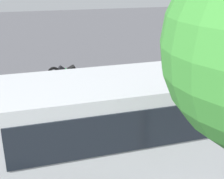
{
  "coord_description": "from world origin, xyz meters",
  "views": [
    {
      "loc": [
        3.07,
        11.64,
        5.82
      ],
      "look_at": [
        -0.36,
        -0.11,
        1.1
      ],
      "focal_mm": 48.86,
      "sensor_mm": 36.0,
      "label": 1
    }
  ],
  "objects_px": {
    "stunt_motorcycle": "(69,76)",
    "parked_motorcycle_silver": "(166,127)",
    "tour_bus": "(175,125)",
    "spectator_far_left": "(186,101)",
    "spectator_right": "(86,112)",
    "spectator_left": "(154,108)",
    "spectator_centre": "(126,109)",
    "traffic_cone": "(108,95)"
  },
  "relations": [
    {
      "from": "spectator_right",
      "to": "traffic_cone",
      "type": "relative_size",
      "value": 2.87
    },
    {
      "from": "spectator_left",
      "to": "spectator_centre",
      "type": "height_order",
      "value": "spectator_centre"
    },
    {
      "from": "spectator_far_left",
      "to": "spectator_centre",
      "type": "bearing_deg",
      "value": 1.24
    },
    {
      "from": "tour_bus",
      "to": "parked_motorcycle_silver",
      "type": "relative_size",
      "value": 5.39
    },
    {
      "from": "spectator_centre",
      "to": "traffic_cone",
      "type": "height_order",
      "value": "spectator_centre"
    },
    {
      "from": "spectator_left",
      "to": "parked_motorcycle_silver",
      "type": "height_order",
      "value": "spectator_left"
    },
    {
      "from": "spectator_left",
      "to": "traffic_cone",
      "type": "xyz_separation_m",
      "value": [
        0.87,
        -3.43,
        -0.7
      ]
    },
    {
      "from": "parked_motorcycle_silver",
      "to": "traffic_cone",
      "type": "height_order",
      "value": "parked_motorcycle_silver"
    },
    {
      "from": "traffic_cone",
      "to": "spectator_centre",
      "type": "bearing_deg",
      "value": 86.28
    },
    {
      "from": "spectator_centre",
      "to": "parked_motorcycle_silver",
      "type": "xyz_separation_m",
      "value": [
        -1.34,
        0.75,
        -0.57
      ]
    },
    {
      "from": "spectator_right",
      "to": "parked_motorcycle_silver",
      "type": "xyz_separation_m",
      "value": [
        -2.81,
        0.87,
        -0.6
      ]
    },
    {
      "from": "tour_bus",
      "to": "spectator_right",
      "type": "relative_size",
      "value": 6.12
    },
    {
      "from": "spectator_far_left",
      "to": "parked_motorcycle_silver",
      "type": "bearing_deg",
      "value": 34.06
    },
    {
      "from": "tour_bus",
      "to": "spectator_far_left",
      "type": "relative_size",
      "value": 6.37
    },
    {
      "from": "spectator_centre",
      "to": "spectator_right",
      "type": "distance_m",
      "value": 1.48
    },
    {
      "from": "tour_bus",
      "to": "spectator_centre",
      "type": "xyz_separation_m",
      "value": [
        0.6,
        -2.69,
        -0.59
      ]
    },
    {
      "from": "spectator_far_left",
      "to": "spectator_right",
      "type": "height_order",
      "value": "spectator_right"
    },
    {
      "from": "tour_bus",
      "to": "spectator_centre",
      "type": "distance_m",
      "value": 2.82
    },
    {
      "from": "tour_bus",
      "to": "spectator_right",
      "type": "xyz_separation_m",
      "value": [
        2.08,
        -2.81,
        -0.56
      ]
    },
    {
      "from": "parked_motorcycle_silver",
      "to": "spectator_right",
      "type": "bearing_deg",
      "value": -17.11
    },
    {
      "from": "spectator_centre",
      "to": "stunt_motorcycle",
      "type": "relative_size",
      "value": 0.87
    },
    {
      "from": "spectator_far_left",
      "to": "spectator_centre",
      "type": "relative_size",
      "value": 0.98
    },
    {
      "from": "tour_bus",
      "to": "spectator_right",
      "type": "bearing_deg",
      "value": -53.52
    },
    {
      "from": "tour_bus",
      "to": "stunt_motorcycle",
      "type": "bearing_deg",
      "value": -74.85
    },
    {
      "from": "spectator_centre",
      "to": "parked_motorcycle_silver",
      "type": "relative_size",
      "value": 0.86
    },
    {
      "from": "spectator_centre",
      "to": "traffic_cone",
      "type": "distance_m",
      "value": 3.42
    },
    {
      "from": "spectator_far_left",
      "to": "parked_motorcycle_silver",
      "type": "xyz_separation_m",
      "value": [
        1.19,
        0.81,
        -0.55
      ]
    },
    {
      "from": "spectator_left",
      "to": "spectator_centre",
      "type": "xyz_separation_m",
      "value": [
        1.08,
        -0.1,
        0.05
      ]
    },
    {
      "from": "traffic_cone",
      "to": "parked_motorcycle_silver",
      "type": "bearing_deg",
      "value": 105.36
    },
    {
      "from": "spectator_far_left",
      "to": "spectator_left",
      "type": "relative_size",
      "value": 1.02
    },
    {
      "from": "spectator_centre",
      "to": "parked_motorcycle_silver",
      "type": "distance_m",
      "value": 1.64
    },
    {
      "from": "tour_bus",
      "to": "spectator_right",
      "type": "height_order",
      "value": "tour_bus"
    },
    {
      "from": "spectator_right",
      "to": "parked_motorcycle_silver",
      "type": "distance_m",
      "value": 3.0
    },
    {
      "from": "spectator_left",
      "to": "parked_motorcycle_silver",
      "type": "distance_m",
      "value": 0.88
    },
    {
      "from": "spectator_left",
      "to": "stunt_motorcycle",
      "type": "relative_size",
      "value": 0.83
    },
    {
      "from": "spectator_far_left",
      "to": "spectator_left",
      "type": "xyz_separation_m",
      "value": [
        1.45,
        0.15,
        -0.03
      ]
    },
    {
      "from": "stunt_motorcycle",
      "to": "spectator_right",
      "type": "bearing_deg",
      "value": 88.94
    },
    {
      "from": "stunt_motorcycle",
      "to": "parked_motorcycle_silver",
      "type": "bearing_deg",
      "value": 116.75
    },
    {
      "from": "spectator_far_left",
      "to": "spectator_right",
      "type": "xyz_separation_m",
      "value": [
        4.01,
        -0.06,
        0.05
      ]
    },
    {
      "from": "spectator_right",
      "to": "spectator_left",
      "type": "bearing_deg",
      "value": 175.29
    },
    {
      "from": "stunt_motorcycle",
      "to": "traffic_cone",
      "type": "distance_m",
      "value": 2.2
    },
    {
      "from": "spectator_right",
      "to": "parked_motorcycle_silver",
      "type": "relative_size",
      "value": 0.88
    }
  ]
}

